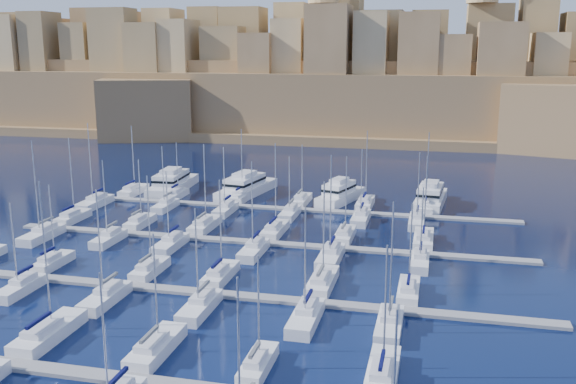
% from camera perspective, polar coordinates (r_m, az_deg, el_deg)
% --- Properties ---
extents(ground, '(600.00, 600.00, 0.00)m').
position_cam_1_polar(ground, '(92.67, -4.15, -6.41)').
color(ground, black).
rests_on(ground, ground).
extents(pontoon_near, '(84.00, 2.00, 0.40)m').
position_cam_1_polar(pontoon_near, '(63.73, -13.69, -15.93)').
color(pontoon_near, slate).
rests_on(pontoon_near, ground).
extents(pontoon_mid_near, '(84.00, 2.00, 0.40)m').
position_cam_1_polar(pontoon_mid_near, '(81.97, -6.69, -8.94)').
color(pontoon_mid_near, slate).
rests_on(pontoon_mid_near, ground).
extents(pontoon_mid_far, '(84.00, 2.00, 0.40)m').
position_cam_1_polar(pontoon_mid_far, '(101.70, -2.47, -4.51)').
color(pontoon_mid_far, slate).
rests_on(pontoon_mid_far, ground).
extents(pontoon_far, '(84.00, 2.00, 0.40)m').
position_cam_1_polar(pontoon_far, '(122.22, 0.33, -1.52)').
color(pontoon_far, slate).
rests_on(pontoon_far, ground).
extents(sailboat_2, '(3.13, 10.44, 17.40)m').
position_cam_1_polar(sailboat_2, '(74.19, -20.53, -11.63)').
color(sailboat_2, silver).
rests_on(sailboat_2, ground).
extents(sailboat_3, '(2.87, 9.56, 12.85)m').
position_cam_1_polar(sailboat_3, '(68.05, -11.67, -13.37)').
color(sailboat_3, silver).
rests_on(sailboat_3, ground).
extents(sailboat_4, '(2.29, 7.62, 11.78)m').
position_cam_1_polar(sailboat_4, '(63.72, -2.70, -15.03)').
color(sailboat_4, silver).
rests_on(sailboat_4, ground).
extents(sailboat_5, '(2.81, 9.38, 13.38)m').
position_cam_1_polar(sailboat_5, '(62.60, 8.40, -15.68)').
color(sailboat_5, silver).
rests_on(sailboat_5, ground).
extents(sailboat_13, '(2.34, 7.79, 12.09)m').
position_cam_1_polar(sailboat_13, '(97.03, -20.17, -5.85)').
color(sailboat_13, silver).
rests_on(sailboat_13, ground).
extents(sailboat_14, '(2.52, 8.38, 13.98)m').
position_cam_1_polar(sailboat_14, '(90.22, -12.19, -6.72)').
color(sailboat_14, silver).
rests_on(sailboat_14, ground).
extents(sailboat_15, '(2.67, 8.90, 13.83)m').
position_cam_1_polar(sailboat_15, '(86.74, -6.04, -7.30)').
color(sailboat_15, silver).
rests_on(sailboat_15, ground).
extents(sailboat_16, '(2.93, 9.75, 14.17)m').
position_cam_1_polar(sailboat_16, '(83.79, 3.06, -7.97)').
color(sailboat_16, silver).
rests_on(sailboat_16, ground).
extents(sailboat_17, '(2.56, 8.52, 12.17)m').
position_cam_1_polar(sailboat_17, '(82.15, 10.66, -8.64)').
color(sailboat_17, silver).
rests_on(sailboat_17, ground).
extents(sailboat_19, '(2.45, 8.15, 12.15)m').
position_cam_1_polar(sailboat_19, '(88.56, -22.67, -7.84)').
color(sailboat_19, silver).
rests_on(sailboat_19, ground).
extents(sailboat_20, '(2.72, 9.05, 14.54)m').
position_cam_1_polar(sailboat_20, '(81.91, -15.91, -8.97)').
color(sailboat_20, silver).
rests_on(sailboat_20, ground).
extents(sailboat_21, '(2.70, 9.00, 13.01)m').
position_cam_1_polar(sailboat_21, '(76.99, -7.83, -10.02)').
color(sailboat_21, silver).
rests_on(sailboat_21, ground).
extents(sailboat_22, '(2.83, 9.42, 13.88)m').
position_cam_1_polar(sailboat_22, '(73.44, 1.60, -11.06)').
color(sailboat_22, silver).
rests_on(sailboat_22, ground).
extents(sailboat_23, '(2.70, 8.99, 15.00)m').
position_cam_1_polar(sailboat_23, '(72.50, 9.01, -11.54)').
color(sailboat_23, silver).
rests_on(sailboat_23, ground).
extents(sailboat_24, '(2.59, 8.64, 15.22)m').
position_cam_1_polar(sailboat_24, '(120.62, -18.58, -2.13)').
color(sailboat_24, silver).
rests_on(sailboat_24, ground).
extents(sailboat_25, '(2.51, 8.38, 11.93)m').
position_cam_1_polar(sailboat_25, '(114.25, -13.01, -2.61)').
color(sailboat_25, silver).
rests_on(sailboat_25, ground).
extents(sailboat_26, '(2.93, 9.75, 14.86)m').
position_cam_1_polar(sailboat_26, '(110.28, -7.42, -2.92)').
color(sailboat_26, silver).
rests_on(sailboat_26, ground).
extents(sailboat_27, '(2.83, 9.44, 15.48)m').
position_cam_1_polar(sailboat_27, '(106.49, -1.18, -3.38)').
color(sailboat_27, silver).
rests_on(sailboat_27, ground).
extents(sailboat_28, '(2.65, 8.85, 13.82)m').
position_cam_1_polar(sailboat_28, '(104.01, 5.06, -3.84)').
color(sailboat_28, silver).
rests_on(sailboat_28, ground).
extents(sailboat_29, '(2.98, 9.95, 14.28)m').
position_cam_1_polar(sailboat_29, '(103.60, 11.95, -4.14)').
color(sailboat_29, silver).
rests_on(sailboat_29, ground).
extents(sailboat_30, '(2.88, 9.61, 16.45)m').
position_cam_1_polar(sailboat_30, '(111.25, -21.02, -3.54)').
color(sailboat_30, silver).
rests_on(sailboat_30, ground).
extents(sailboat_31, '(2.50, 8.32, 13.74)m').
position_cam_1_polar(sailboat_31, '(105.83, -15.63, -3.99)').
color(sailboat_31, silver).
rests_on(sailboat_31, ground).
extents(sailboat_32, '(2.74, 9.12, 12.56)m').
position_cam_1_polar(sailboat_32, '(100.87, -10.40, -4.55)').
color(sailboat_32, silver).
rests_on(sailboat_32, ground).
extents(sailboat_33, '(2.73, 9.11, 14.53)m').
position_cam_1_polar(sailboat_33, '(96.42, -3.06, -5.15)').
color(sailboat_33, silver).
rests_on(sailboat_33, ground).
extents(sailboat_34, '(2.95, 9.83, 16.04)m').
position_cam_1_polar(sailboat_34, '(93.60, 3.80, -5.71)').
color(sailboat_34, silver).
rests_on(sailboat_34, ground).
extents(sailboat_35, '(2.46, 8.19, 11.88)m').
position_cam_1_polar(sailboat_35, '(93.28, 11.66, -6.05)').
color(sailboat_35, silver).
rests_on(sailboat_35, ground).
extents(sailboat_36, '(2.80, 9.35, 14.72)m').
position_cam_1_polar(sailboat_36, '(139.21, -13.58, 0.13)').
color(sailboat_36, silver).
rests_on(sailboat_36, ground).
extents(sailboat_37, '(2.28, 7.59, 11.79)m').
position_cam_1_polar(sailboat_37, '(134.17, -9.82, -0.19)').
color(sailboat_37, silver).
rests_on(sailboat_37, ground).
extents(sailboat_38, '(2.93, 9.77, 14.70)m').
position_cam_1_polar(sailboat_38, '(130.52, -4.16, -0.38)').
color(sailboat_38, silver).
rests_on(sailboat_38, ground).
extents(sailboat_39, '(2.69, 8.98, 12.05)m').
position_cam_1_polar(sailboat_39, '(127.03, 1.19, -0.73)').
color(sailboat_39, silver).
rests_on(sailboat_39, ground).
extents(sailboat_40, '(2.90, 9.67, 15.10)m').
position_cam_1_polar(sailboat_40, '(125.39, 6.87, -0.98)').
color(sailboat_40, silver).
rests_on(sailboat_40, ground).
extents(sailboat_41, '(2.75, 9.17, 15.20)m').
position_cam_1_polar(sailboat_41, '(124.47, 12.13, -1.29)').
color(sailboat_41, silver).
rests_on(sailboat_41, ground).
extents(sailboat_42, '(3.10, 10.33, 16.68)m').
position_cam_1_polar(sailboat_42, '(130.44, -16.81, -0.90)').
color(sailboat_42, silver).
rests_on(sailboat_42, ground).
extents(sailboat_43, '(2.48, 8.26, 12.59)m').
position_cam_1_polar(sailboat_43, '(124.85, -10.83, -1.20)').
color(sailboat_43, silver).
rests_on(sailboat_43, ground).
extents(sailboat_44, '(2.56, 8.52, 12.88)m').
position_cam_1_polar(sailboat_44, '(120.35, -5.56, -1.55)').
color(sailboat_44, silver).
rests_on(sailboat_44, ground).
extents(sailboat_45, '(2.51, 8.36, 11.60)m').
position_cam_1_polar(sailboat_45, '(117.12, 0.17, -1.90)').
color(sailboat_45, silver).
rests_on(sailboat_45, ground).
extents(sailboat_46, '(2.71, 9.03, 13.49)m').
position_cam_1_polar(sailboat_46, '(114.64, 6.49, -2.30)').
color(sailboat_46, silver).
rests_on(sailboat_46, ground).
extents(sailboat_47, '(2.69, 8.97, 13.30)m').
position_cam_1_polar(sailboat_47, '(114.00, 11.39, -2.56)').
color(sailboat_47, silver).
rests_on(sailboat_47, ground).
extents(motor_yacht_a, '(6.90, 19.25, 5.25)m').
position_cam_1_polar(motor_yacht_a, '(140.64, -10.25, 0.82)').
color(motor_yacht_a, silver).
rests_on(motor_yacht_a, ground).
extents(motor_yacht_b, '(8.81, 19.57, 5.25)m').
position_cam_1_polar(motor_yacht_b, '(134.92, -3.75, 0.49)').
color(motor_yacht_b, silver).
rests_on(motor_yacht_b, ground).
extents(motor_yacht_c, '(8.39, 15.33, 5.25)m').
position_cam_1_polar(motor_yacht_c, '(128.60, 4.64, -0.14)').
color(motor_yacht_c, silver).
rests_on(motor_yacht_c, ground).
extents(motor_yacht_d, '(6.50, 17.19, 5.25)m').
position_cam_1_polar(motor_yacht_d, '(128.23, 12.54, -0.45)').
color(motor_yacht_d, silver).
rests_on(motor_yacht_d, ground).
extents(fortified_city, '(460.00, 108.95, 59.52)m').
position_cam_1_polar(fortified_city, '(240.66, 6.99, 8.97)').
color(fortified_city, brown).
rests_on(fortified_city, ground).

